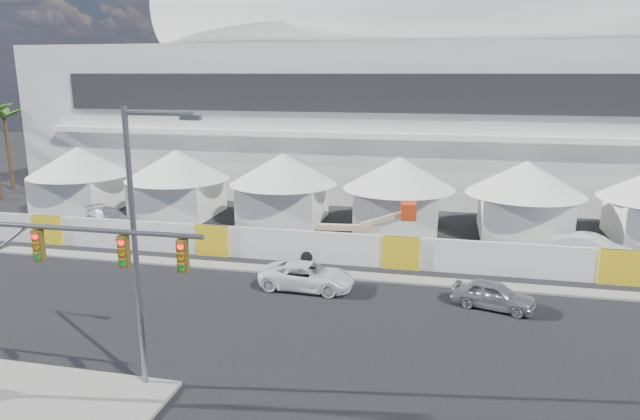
% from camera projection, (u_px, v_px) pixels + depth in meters
% --- Properties ---
extents(ground, '(160.00, 160.00, 0.00)m').
position_uv_depth(ground, '(212.00, 381.00, 21.74)').
color(ground, black).
rests_on(ground, ground).
extents(median_island, '(10.00, 5.00, 0.15)m').
position_uv_depth(median_island, '(20.00, 404.00, 20.13)').
color(median_island, gray).
rests_on(median_island, ground).
extents(stadium, '(80.00, 24.80, 21.98)m').
position_uv_depth(stadium, '(452.00, 93.00, 57.12)').
color(stadium, silver).
rests_on(stadium, ground).
extents(tent_row, '(53.40, 8.40, 5.40)m').
position_uv_depth(tent_row, '(340.00, 184.00, 43.69)').
color(tent_row, white).
rests_on(tent_row, ground).
extents(hoarding_fence, '(70.00, 0.25, 2.00)m').
position_uv_depth(hoarding_fence, '(401.00, 253.00, 34.02)').
color(hoarding_fence, white).
rests_on(hoarding_fence, ground).
extents(palm_cluster, '(10.60, 10.60, 8.55)m').
position_uv_depth(palm_cluster, '(6.00, 121.00, 55.13)').
color(palm_cluster, '#47331E').
rests_on(palm_cluster, ground).
extents(sedan_silver, '(2.72, 4.35, 1.38)m').
position_uv_depth(sedan_silver, '(494.00, 295.00, 28.38)').
color(sedan_silver, '#AEAEB3').
rests_on(sedan_silver, ground).
extents(pickup_curb, '(2.56, 5.23, 1.43)m').
position_uv_depth(pickup_curb, '(307.00, 276.00, 30.92)').
color(pickup_curb, white).
rests_on(pickup_curb, ground).
extents(lot_car_a, '(3.75, 5.03, 1.58)m').
position_uv_depth(lot_car_a, '(593.00, 248.00, 35.61)').
color(lot_car_a, silver).
rests_on(lot_car_a, ground).
extents(lot_car_c, '(3.92, 5.03, 1.36)m').
position_uv_depth(lot_car_c, '(109.00, 217.00, 43.74)').
color(lot_car_c, '#BBBBC0').
rests_on(lot_car_c, ground).
extents(traffic_mast, '(9.04, 0.72, 7.39)m').
position_uv_depth(traffic_mast, '(19.00, 293.00, 19.20)').
color(traffic_mast, slate).
rests_on(traffic_mast, median_island).
extents(streetlight_median, '(2.83, 0.28, 10.22)m').
position_uv_depth(streetlight_median, '(141.00, 232.00, 20.00)').
color(streetlight_median, slate).
rests_on(streetlight_median, median_island).
extents(boom_lift, '(7.38, 2.03, 3.71)m').
position_uv_depth(boom_lift, '(339.00, 244.00, 35.80)').
color(boom_lift, red).
rests_on(boom_lift, ground).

